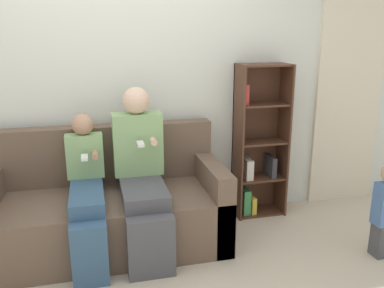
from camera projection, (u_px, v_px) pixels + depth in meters
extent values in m
plane|color=beige|center=(132.00, 278.00, 2.90)|extent=(14.00, 14.00, 0.00)
cube|color=silver|center=(114.00, 83.00, 3.46)|extent=(10.00, 0.06, 2.55)
cube|color=beige|center=(348.00, 96.00, 4.00)|extent=(0.70, 0.04, 2.16)
cube|color=brown|center=(109.00, 226.00, 3.19)|extent=(1.86, 0.68, 0.45)
cube|color=brown|center=(105.00, 179.00, 3.51)|extent=(1.86, 0.16, 0.94)
cube|color=brown|center=(214.00, 203.00, 3.36)|extent=(0.15, 0.68, 0.66)
cube|color=#47474C|center=(151.00, 247.00, 2.87)|extent=(0.34, 0.12, 0.45)
cube|color=#47474C|center=(144.00, 194.00, 3.08)|extent=(0.34, 0.48, 0.11)
cube|color=#84AD70|center=(138.00, 144.00, 3.31)|extent=(0.40, 0.18, 0.51)
sphere|color=beige|center=(136.00, 101.00, 3.21)|extent=(0.21, 0.21, 0.21)
cylinder|color=beige|center=(153.00, 141.00, 3.19)|extent=(0.05, 0.10, 0.05)
cube|color=white|center=(140.00, 144.00, 3.12)|extent=(0.05, 0.12, 0.02)
cube|color=#335170|center=(90.00, 255.00, 2.78)|extent=(0.25, 0.12, 0.45)
cube|color=#335170|center=(87.00, 198.00, 3.00)|extent=(0.25, 0.53, 0.11)
cube|color=#84AD70|center=(85.00, 156.00, 3.25)|extent=(0.29, 0.13, 0.35)
sphere|color=tan|center=(83.00, 124.00, 3.18)|extent=(0.17, 0.17, 0.17)
cylinder|color=tan|center=(95.00, 155.00, 3.15)|extent=(0.05, 0.10, 0.05)
cube|color=white|center=(84.00, 157.00, 3.09)|extent=(0.05, 0.12, 0.02)
cube|color=#47474C|center=(383.00, 239.00, 3.17)|extent=(0.17, 0.12, 0.27)
cube|color=#4C2D1E|center=(238.00, 143.00, 3.70)|extent=(0.02, 0.27, 1.42)
cube|color=#4C2D1E|center=(283.00, 140.00, 3.81)|extent=(0.02, 0.27, 1.42)
cube|color=#4C2D1E|center=(256.00, 138.00, 3.88)|extent=(0.47, 0.02, 1.42)
cube|color=#4C2D1E|center=(258.00, 211.00, 3.95)|extent=(0.43, 0.24, 0.02)
cube|color=#4C2D1E|center=(259.00, 178.00, 3.85)|extent=(0.43, 0.24, 0.02)
cube|color=#4C2D1E|center=(261.00, 142.00, 3.76)|extent=(0.43, 0.24, 0.02)
cube|color=#4C2D1E|center=(263.00, 104.00, 3.66)|extent=(0.43, 0.24, 0.02)
cube|color=#4C2D1E|center=(265.00, 65.00, 3.57)|extent=(0.43, 0.24, 0.02)
cube|color=#C63838|center=(244.00, 94.00, 3.59)|extent=(0.03, 0.15, 0.18)
cube|color=beige|center=(247.00, 168.00, 3.79)|extent=(0.07, 0.18, 0.19)
cube|color=gold|center=(251.00, 204.00, 3.91)|extent=(0.04, 0.17, 0.16)
cube|color=#333338|center=(270.00, 166.00, 3.85)|extent=(0.05, 0.19, 0.20)
cube|color=#429956|center=(245.00, 201.00, 3.88)|extent=(0.07, 0.16, 0.24)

